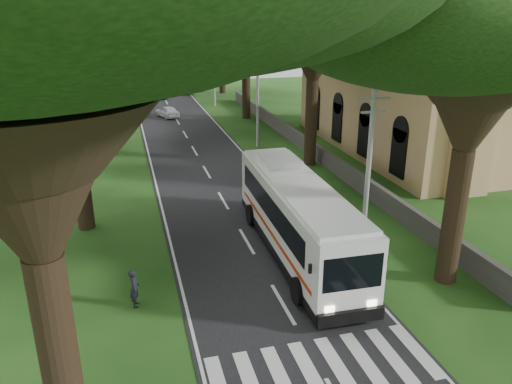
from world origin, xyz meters
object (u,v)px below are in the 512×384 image
at_px(pole_near, 369,167).
at_px(distant_car_b, 158,93).
at_px(coach_bus, 297,215).
at_px(distant_car_c, 183,88).
at_px(distant_car_a, 167,112).
at_px(church, 419,92).
at_px(pole_mid, 258,98).
at_px(pole_far, 214,71).
at_px(pedestrian, 134,288).

bearing_deg(pole_near, distant_car_b, 97.57).
bearing_deg(coach_bus, distant_car_c, 90.07).
bearing_deg(pole_near, distant_car_c, 92.80).
bearing_deg(distant_car_a, distant_car_b, -109.36).
xyz_separation_m(church, pole_mid, (-12.36, 4.45, -0.73)).
height_order(pole_mid, distant_car_c, pole_mid).
xyz_separation_m(pole_near, coach_bus, (-3.49, 0.13, -2.18)).
relative_size(pole_far, coach_bus, 0.63).
relative_size(church, distant_car_b, 6.04).
relative_size(pole_near, distant_car_a, 2.15).
height_order(pole_near, distant_car_a, pole_near).
distance_m(coach_bus, distant_car_a, 34.55).
height_order(pole_far, distant_car_b, pole_far).
bearing_deg(pedestrian, distant_car_a, -2.16).
height_order(pole_far, pedestrian, pole_far).
bearing_deg(pole_near, pole_mid, 90.00).
xyz_separation_m(pole_mid, pole_far, (0.00, 20.00, 0.00)).
distance_m(pole_near, coach_bus, 4.12).
xyz_separation_m(church, distant_car_a, (-18.66, 19.00, -4.24)).
distance_m(coach_bus, distant_car_b, 47.39).
height_order(church, pedestrian, church).
distance_m(pole_mid, pole_far, 20.00).
distance_m(pole_mid, distant_car_c, 31.37).
bearing_deg(distant_car_a, pole_mid, 94.07).
relative_size(pole_mid, distant_car_b, 2.01).
bearing_deg(pole_near, coach_bus, 177.88).
bearing_deg(coach_bus, distant_car_a, 95.86).
bearing_deg(distant_car_c, pole_near, 81.06).
distance_m(church, coach_bus, 22.30).
distance_m(pole_near, pole_mid, 20.00).
relative_size(pole_mid, distant_car_a, 2.15).
bearing_deg(distant_car_a, coach_bus, 75.32).
xyz_separation_m(church, distant_car_b, (-18.66, 31.87, -4.22)).
relative_size(distant_car_a, distant_car_b, 0.94).
bearing_deg(distant_car_a, pedestrian, 63.06).
distance_m(distant_car_a, distant_car_b, 12.87).
height_order(pole_near, distant_car_c, pole_near).
height_order(pole_far, distant_car_c, pole_far).
bearing_deg(pole_mid, church, -19.81).
height_order(distant_car_c, pedestrian, pedestrian).
xyz_separation_m(church, pedestrian, (-23.60, -18.07, -4.11)).
distance_m(distant_car_a, pedestrian, 37.39).
relative_size(church, coach_bus, 1.90).
bearing_deg(coach_bus, pedestrian, -159.91).
relative_size(pole_mid, distant_car_c, 1.58).
height_order(pole_near, pole_mid, same).
distance_m(church, pole_mid, 13.16).
xyz_separation_m(distant_car_c, pedestrian, (-8.73, -53.61, 0.03)).
relative_size(pole_near, pedestrian, 4.99).
bearing_deg(distant_car_a, pole_far, -158.45).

